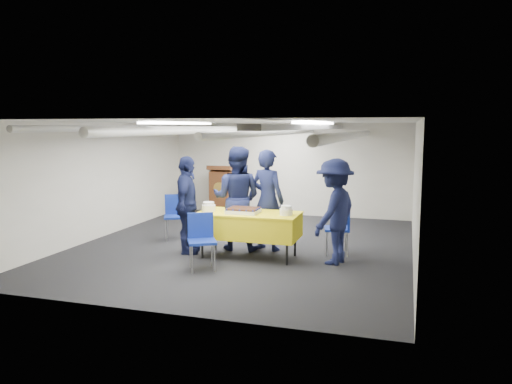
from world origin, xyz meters
TOP-DOWN VIEW (x-y plane):
  - ground at (0.00, 0.00)m, footprint 7.00×7.00m
  - room_shell at (0.09, 0.41)m, footprint 6.00×7.00m
  - serving_table at (0.33, -0.75)m, footprint 1.71×0.84m
  - sheet_cake at (0.25, -0.82)m, footprint 0.54×0.42m
  - plate_stack_left at (-0.38, -0.80)m, footprint 0.24×0.24m
  - plate_stack_right at (0.98, -0.80)m, footprint 0.21×0.21m
  - podium at (-1.60, 3.05)m, footprint 0.62×0.53m
  - chair_near at (-0.17, -1.61)m, footprint 0.57×0.57m
  - chair_right at (1.81, -0.10)m, footprint 0.49×0.49m
  - chair_left at (-1.51, 0.20)m, footprint 0.56×0.56m
  - sailor_a at (0.48, -0.13)m, footprint 0.77×0.62m
  - sailor_b at (-0.06, -0.26)m, footprint 0.93×0.74m
  - sailor_c at (-0.80, -0.78)m, footprint 0.67×1.08m
  - sailor_d at (1.76, -0.69)m, footprint 0.93×1.24m

SIDE VIEW (x-z plane):
  - ground at x=0.00m, z-range 0.00..0.00m
  - chair_near at x=-0.17m, z-range 0.10..0.97m
  - chair_right at x=1.81m, z-range 0.10..0.97m
  - chair_left at x=-1.51m, z-range 0.10..0.97m
  - serving_table at x=0.33m, z-range 0.17..0.94m
  - podium at x=-1.60m, z-range -0.01..1.24m
  - sheet_cake at x=0.25m, z-range 0.77..0.86m
  - plate_stack_left at x=-0.38m, z-range 0.76..0.92m
  - plate_stack_right at x=0.98m, z-range 0.76..0.92m
  - sailor_d at x=1.76m, z-range 0.00..1.71m
  - sailor_c at x=-0.80m, z-range 0.00..1.71m
  - sailor_a at x=0.48m, z-range 0.00..1.81m
  - sailor_b at x=-0.06m, z-range 0.00..1.86m
  - room_shell at x=0.09m, z-range 0.66..2.96m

